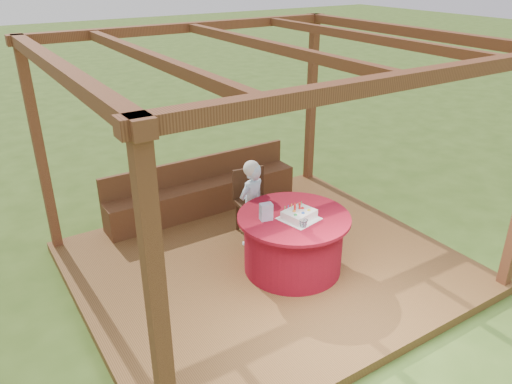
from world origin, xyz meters
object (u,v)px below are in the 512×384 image
at_px(gift_bag, 266,212).
at_px(drinking_glass, 303,224).
at_px(chair, 252,198).
at_px(elderly_woman, 252,202).
at_px(table, 293,242).
at_px(birthday_cake, 299,215).
at_px(bench, 204,194).

height_order(gift_bag, drinking_glass, gift_bag).
relative_size(chair, elderly_woman, 0.76).
bearing_deg(table, birthday_cake, -86.37).
bearing_deg(birthday_cake, gift_bag, 150.04).
height_order(bench, chair, chair).
bearing_deg(birthday_cake, drinking_glass, -113.18).
distance_m(elderly_woman, gift_bag, 0.76).
distance_m(elderly_woman, birthday_cake, 0.90).
bearing_deg(drinking_glass, birthday_cake, 66.82).
relative_size(bench, drinking_glass, 30.40).
relative_size(table, gift_bag, 6.58).
bearing_deg(chair, table, -94.64).
relative_size(bench, birthday_cake, 6.34).
bearing_deg(gift_bag, birthday_cake, -17.59).
bearing_deg(drinking_glass, gift_bag, 123.84).
height_order(table, chair, chair).
xyz_separation_m(table, chair, (0.09, 1.08, 0.14)).
xyz_separation_m(bench, chair, (0.28, -0.93, 0.24)).
distance_m(table, birthday_cake, 0.42).
height_order(chair, gift_bag, gift_bag).
height_order(birthday_cake, drinking_glass, birthday_cake).
height_order(table, drinking_glass, drinking_glass).
relative_size(birthday_cake, drinking_glass, 4.80).
bearing_deg(elderly_woman, drinking_glass, -88.72).
height_order(birthday_cake, gift_bag, gift_bag).
bearing_deg(chair, drinking_glass, -96.81).
distance_m(bench, birthday_cake, 2.16).
bearing_deg(chair, bench, 106.73).
relative_size(chair, gift_bag, 4.41).
distance_m(table, elderly_woman, 0.83).
relative_size(bench, gift_bag, 14.65).
xyz_separation_m(table, drinking_glass, (-0.07, -0.28, 0.41)).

